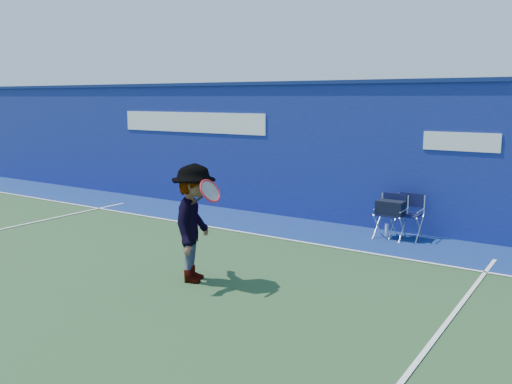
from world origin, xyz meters
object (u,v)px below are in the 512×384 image
Objects in this scene: directors_chair_left at (390,220)px; tennis_player at (194,223)px; directors_chair_right at (407,225)px; water_bottle at (387,230)px.

directors_chair_left is 4.33m from tennis_player.
directors_chair_right is at bearing 31.57° from directors_chair_left.
tennis_player is (-1.85, -4.17, 0.61)m from directors_chair_right.
tennis_player reaches higher than directors_chair_right.
directors_chair_right is 4.60m from tennis_player.
directors_chair_left is 0.28m from water_bottle.
tennis_player reaches higher than directors_chair_left.
directors_chair_left is at bearing -148.43° from directors_chair_right.
tennis_player is at bearing -113.97° from directors_chair_right.
directors_chair_left is at bearing -48.14° from water_bottle.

